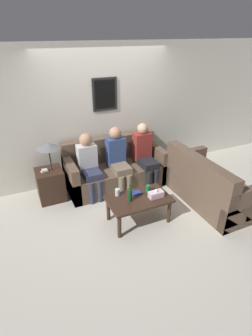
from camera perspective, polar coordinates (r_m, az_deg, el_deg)
name	(u,v)px	position (r m, az deg, el deg)	size (l,w,h in m)	color
ground_plane	(125,196)	(4.93, -0.13, -6.17)	(16.00, 16.00, 0.00)	beige
wall_back	(105,115)	(5.19, -4.63, 11.48)	(9.00, 0.08, 2.60)	silver
couch_main	(115,170)	(5.17, -2.49, -0.33)	(1.90, 0.86, 0.92)	brown
couch_side	(209,186)	(4.85, 17.54, -3.83)	(0.86, 1.66, 0.92)	brown
coffee_table	(139,201)	(4.14, 2.79, -7.30)	(0.98, 0.58, 0.44)	#382319
side_table_with_lamp	(50,180)	(4.87, -16.13, -2.63)	(0.48, 0.46, 1.09)	#382319
wine_bottle	(130,195)	(3.99, 0.84, -5.81)	(0.07, 0.07, 0.29)	#19421E
drinking_glass	(117,192)	(4.14, -1.90, -5.29)	(0.08, 0.08, 0.11)	silver
book_stack	(136,193)	(4.20, 2.21, -5.43)	(0.16, 0.11, 0.03)	navy
soda_can	(148,189)	(4.23, 4.79, -4.52)	(0.07, 0.07, 0.12)	#197A38
tissue_box	(156,194)	(4.13, 6.55, -5.69)	(0.23, 0.12, 0.15)	silver
person_left	(89,163)	(4.74, -8.06, 1.05)	(0.34, 0.59, 1.17)	#2D334C
person_middle	(118,157)	(4.89, -1.78, 2.37)	(0.34, 0.61, 1.21)	#756651
person_right	(145,153)	(5.11, 4.08, 3.31)	(0.34, 0.63, 1.20)	black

